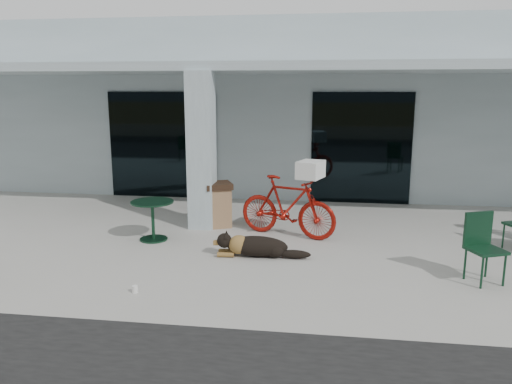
# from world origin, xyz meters

# --- Properties ---
(ground) EXTENTS (80.00, 80.00, 0.00)m
(ground) POSITION_xyz_m (0.00, 0.00, 0.00)
(ground) COLOR #A3A09A
(ground) RESTS_ON ground
(building) EXTENTS (22.00, 7.00, 4.50)m
(building) POSITION_xyz_m (0.00, 8.50, 2.25)
(building) COLOR silver
(building) RESTS_ON ground
(storefront_glass_left) EXTENTS (2.80, 0.06, 2.70)m
(storefront_glass_left) POSITION_xyz_m (-3.20, 4.98, 1.35)
(storefront_glass_left) COLOR black
(storefront_glass_left) RESTS_ON ground
(storefront_glass_right) EXTENTS (2.40, 0.06, 2.70)m
(storefront_glass_right) POSITION_xyz_m (1.80, 4.98, 1.35)
(storefront_glass_right) COLOR black
(storefront_glass_right) RESTS_ON ground
(column) EXTENTS (0.50, 0.50, 3.12)m
(column) POSITION_xyz_m (-1.50, 2.30, 1.56)
(column) COLOR silver
(column) RESTS_ON ground
(overhang) EXTENTS (22.00, 2.80, 0.18)m
(overhang) POSITION_xyz_m (0.00, 3.60, 3.21)
(overhang) COLOR silver
(overhang) RESTS_ON column
(bicycle) EXTENTS (2.02, 1.16, 1.17)m
(bicycle) POSITION_xyz_m (0.26, 1.88, 0.58)
(bicycle) COLOR maroon
(bicycle) RESTS_ON ground
(laundry_basket) EXTENTS (0.55, 0.64, 0.32)m
(laundry_basket) POSITION_xyz_m (0.69, 1.74, 1.33)
(laundry_basket) COLOR white
(laundry_basket) RESTS_ON bicycle
(dog) EXTENTS (1.24, 0.49, 0.40)m
(dog) POSITION_xyz_m (-0.15, 0.63, 0.20)
(dog) COLOR black
(dog) RESTS_ON ground
(cup_near_dog) EXTENTS (0.09, 0.09, 0.10)m
(cup_near_dog) POSITION_xyz_m (-1.62, -1.12, 0.05)
(cup_near_dog) COLOR white
(cup_near_dog) RESTS_ON ground
(cafe_table_near) EXTENTS (0.93, 0.93, 0.74)m
(cafe_table_near) POSITION_xyz_m (-2.20, 1.29, 0.37)
(cafe_table_near) COLOR #133823
(cafe_table_near) RESTS_ON ground
(cafe_chair_far_a) EXTENTS (0.62, 0.64, 1.02)m
(cafe_chair_far_a) POSITION_xyz_m (3.29, -0.05, 0.51)
(cafe_chair_far_a) COLOR #133823
(cafe_chair_far_a) RESTS_ON ground
(trash_receptacle) EXTENTS (0.71, 0.71, 0.91)m
(trash_receptacle) POSITION_xyz_m (-1.20, 2.38, 0.46)
(trash_receptacle) COLOR #8B6748
(trash_receptacle) RESTS_ON ground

